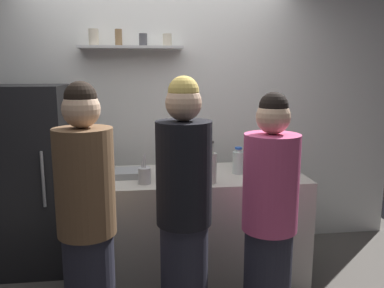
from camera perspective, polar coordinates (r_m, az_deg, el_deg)
back_wall_assembly at (r=3.88m, az=-4.99°, el=4.26°), size 4.80×0.32×2.60m
refrigerator at (r=3.71m, az=-21.91°, el=-4.71°), size 0.62×0.61×1.60m
counter at (r=3.37m, az=0.00°, el=-11.80°), size 1.78×0.75×0.90m
baking_pan at (r=3.20m, az=-9.06°, el=-4.14°), size 0.34×0.24×0.05m
utensil_holder at (r=2.98m, az=-6.81°, el=-4.47°), size 0.09×0.09×0.23m
wine_bottle_dark_glass at (r=3.41m, az=-13.18°, el=-1.50°), size 0.07×0.07×0.35m
wine_bottle_pale_glass at (r=2.95m, az=2.78°, el=-3.30°), size 0.08×0.08×0.32m
wine_bottle_amber_glass at (r=3.08m, az=-4.06°, el=-2.62°), size 0.08×0.08×0.34m
water_bottle_plastic at (r=3.25m, az=6.61°, el=-2.53°), size 0.09×0.09×0.22m
person_pink_top at (r=2.57m, az=10.97°, el=-11.15°), size 0.34×0.34×1.61m
person_blonde at (r=2.50m, az=-1.14°, el=-10.26°), size 0.34×0.34×1.70m
person_brown_jacket at (r=2.46m, az=-14.74°, el=-11.35°), size 0.34×0.34×1.67m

